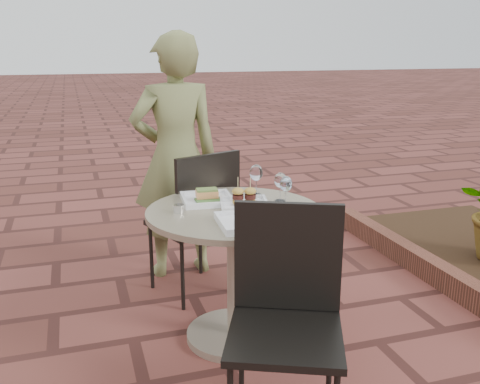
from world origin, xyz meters
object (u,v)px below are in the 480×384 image
object	(u,v)px
plate_salmon	(207,198)
plate_tuna	(249,221)
cafe_table	(235,255)
diner	(176,157)
chair_near	(286,302)
plate_sliders	(244,201)
chair_far	(199,213)

from	to	relation	value
plate_salmon	plate_tuna	size ratio (longest dim) A/B	0.95
cafe_table	diner	size ratio (longest dim) A/B	0.55
cafe_table	plate_salmon	distance (m)	0.33
chair_near	diner	world-z (taller)	diner
plate_tuna	chair_near	bearing A→B (deg)	-88.53
diner	plate_sliders	bearing A→B (deg)	97.08
chair_far	plate_sliders	bearing A→B (deg)	82.47
cafe_table	plate_sliders	xyz separation A→B (m)	(0.06, 0.03, 0.28)
chair_far	chair_near	bearing A→B (deg)	72.51
chair_far	plate_sliders	size ratio (longest dim) A/B	3.18
chair_near	plate_tuna	bearing A→B (deg)	115.32
diner	plate_tuna	bearing A→B (deg)	91.53
chair_near	plate_sliders	world-z (taller)	chair_near
plate_tuna	plate_salmon	bearing A→B (deg)	102.23
chair_far	plate_sliders	distance (m)	0.58
chair_far	cafe_table	bearing A→B (deg)	75.45
cafe_table	diner	world-z (taller)	diner
diner	plate_sliders	world-z (taller)	diner
diner	plate_salmon	size ratio (longest dim) A/B	5.77
cafe_table	chair_far	size ratio (longest dim) A/B	0.97
chair_far	plate_sliders	xyz separation A→B (m)	(0.12, -0.52, 0.21)
plate_salmon	plate_sliders	xyz separation A→B (m)	(0.16, -0.14, 0.01)
chair_far	plate_tuna	size ratio (longest dim) A/B	3.14
chair_far	plate_tuna	xyz separation A→B (m)	(0.05, -0.81, 0.20)
chair_far	diner	world-z (taller)	diner
chair_near	plate_salmon	world-z (taller)	chair_near
chair_near	chair_far	bearing A→B (deg)	116.67
cafe_table	plate_salmon	size ratio (longest dim) A/B	3.18
chair_near	plate_sliders	size ratio (longest dim) A/B	3.18
cafe_table	plate_salmon	bearing A→B (deg)	119.44
plate_salmon	chair_far	bearing A→B (deg)	83.64
plate_salmon	plate_tuna	xyz separation A→B (m)	(0.09, -0.43, -0.00)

